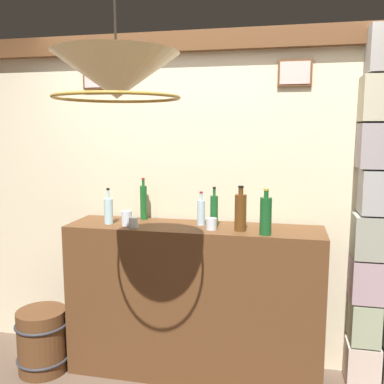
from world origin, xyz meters
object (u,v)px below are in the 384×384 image
object	(u,v)px
liquor_bottle_amaro	(201,212)
glass_tumbler_shot	(127,218)
liquor_bottle_scotch	(144,202)
liquor_bottle_gin	(266,215)
glass_tumbler_highball	(133,223)
glass_tumbler_rocks	(211,224)
liquor_bottle_mezcal	(266,213)
liquor_bottle_port	(214,210)
wooden_barrel	(43,340)
liquor_bottle_bourbon	(240,212)
liquor_bottle_tequila	(109,210)
pendant_lamp	(117,77)

from	to	relation	value
liquor_bottle_amaro	glass_tumbler_shot	size ratio (longest dim) A/B	2.29
liquor_bottle_scotch	liquor_bottle_gin	bearing A→B (deg)	-17.46
glass_tumbler_highball	glass_tumbler_rocks	bearing A→B (deg)	7.01
liquor_bottle_scotch	liquor_bottle_mezcal	xyz separation A→B (m)	(0.91, -0.05, -0.04)
liquor_bottle_port	wooden_barrel	xyz separation A→B (m)	(-1.24, -0.23, -0.98)
liquor_bottle_gin	glass_tumbler_shot	world-z (taller)	liquor_bottle_gin
liquor_bottle_mezcal	wooden_barrel	world-z (taller)	liquor_bottle_mezcal
liquor_bottle_amaro	glass_tumbler_shot	distance (m)	0.53
glass_tumbler_highball	glass_tumbler_shot	size ratio (longest dim) A/B	0.71
liquor_bottle_scotch	glass_tumbler_rocks	xyz separation A→B (m)	(0.56, -0.22, -0.09)
liquor_bottle_bourbon	wooden_barrel	world-z (taller)	liquor_bottle_bourbon
liquor_bottle_scotch	liquor_bottle_tequila	bearing A→B (deg)	-134.75
glass_tumbler_highball	pendant_lamp	bearing A→B (deg)	-74.37
liquor_bottle_tequila	glass_tumbler_rocks	world-z (taller)	liquor_bottle_tequila
pendant_lamp	wooden_barrel	distance (m)	2.13
liquor_bottle_amaro	liquor_bottle_bourbon	xyz separation A→B (m)	(0.29, -0.12, 0.04)
liquor_bottle_amaro	liquor_bottle_port	xyz separation A→B (m)	(0.10, -0.03, 0.02)
wooden_barrel	liquor_bottle_mezcal	bearing A→B (deg)	11.03
liquor_bottle_mezcal	liquor_bottle_amaro	bearing A→B (deg)	-173.84
liquor_bottle_amaro	liquor_bottle_mezcal	bearing A→B (deg)	6.16
liquor_bottle_port	pendant_lamp	xyz separation A→B (m)	(-0.32, -0.95, 0.80)
liquor_bottle_mezcal	pendant_lamp	bearing A→B (deg)	-123.41
liquor_bottle_bourbon	glass_tumbler_highball	distance (m)	0.74
glass_tumbler_highball	wooden_barrel	size ratio (longest dim) A/B	0.16
liquor_bottle_scotch	glass_tumbler_shot	bearing A→B (deg)	-103.00
liquor_bottle_bourbon	glass_tumbler_highball	world-z (taller)	liquor_bottle_bourbon
glass_tumbler_shot	liquor_bottle_amaro	bearing A→B (deg)	14.01
liquor_bottle_gin	pendant_lamp	bearing A→B (deg)	-131.21
liquor_bottle_amaro	glass_tumbler_highball	distance (m)	0.48
liquor_bottle_amaro	liquor_bottle_gin	distance (m)	0.50
liquor_bottle_gin	glass_tumbler_rocks	world-z (taller)	liquor_bottle_gin
liquor_bottle_bourbon	liquor_bottle_gin	xyz separation A→B (m)	(0.17, -0.08, -0.00)
liquor_bottle_gin	liquor_bottle_scotch	bearing A→B (deg)	162.54
liquor_bottle_scotch	liquor_bottle_bourbon	world-z (taller)	liquor_bottle_scotch
glass_tumbler_highball	pendant_lamp	world-z (taller)	pendant_lamp
liquor_bottle_port	wooden_barrel	world-z (taller)	liquor_bottle_port
liquor_bottle_port	glass_tumbler_highball	bearing A→B (deg)	-162.76
liquor_bottle_port	glass_tumbler_highball	world-z (taller)	liquor_bottle_port
liquor_bottle_gin	glass_tumbler_shot	bearing A→B (deg)	176.02
liquor_bottle_gin	wooden_barrel	size ratio (longest dim) A/B	0.64
liquor_bottle_amaro	wooden_barrel	distance (m)	1.52
glass_tumbler_highball	liquor_bottle_scotch	bearing A→B (deg)	94.36
liquor_bottle_bourbon	glass_tumbler_rocks	size ratio (longest dim) A/B	3.85
liquor_bottle_scotch	liquor_bottle_gin	distance (m)	0.97
liquor_bottle_port	glass_tumbler_shot	size ratio (longest dim) A/B	2.66
liquor_bottle_mezcal	liquor_bottle_gin	world-z (taller)	liquor_bottle_gin
liquor_bottle_bourbon	liquor_bottle_port	bearing A→B (deg)	155.04
glass_tumbler_highball	liquor_bottle_port	bearing A→B (deg)	17.24
liquor_bottle_scotch	liquor_bottle_tequila	xyz separation A→B (m)	(-0.20, -0.20, -0.04)
liquor_bottle_mezcal	liquor_bottle_port	distance (m)	0.36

